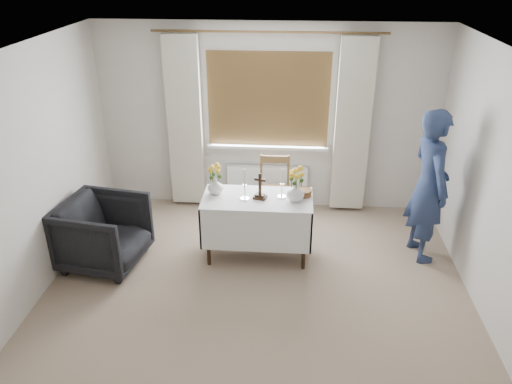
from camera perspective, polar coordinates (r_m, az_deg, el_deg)
ground at (r=5.07m, az=-0.37°, el=-14.36°), size 5.00×5.00×0.00m
altar_table at (r=5.79m, az=0.16°, el=-4.03°), size 1.24×0.64×0.76m
wooden_chair at (r=6.46m, az=2.08°, el=-0.03°), size 0.42×0.42×0.89m
armchair at (r=5.90m, az=-17.04°, el=-4.52°), size 1.00×0.98×0.79m
person at (r=5.91m, az=19.15°, el=0.65°), size 0.56×0.73×1.79m
radiator at (r=6.95m, az=1.28°, el=0.63°), size 1.10×0.10×0.60m
wooden_cross at (r=5.53m, az=0.46°, el=0.69°), size 0.17×0.14×0.31m
candlestick_left at (r=5.51m, az=-1.30°, el=0.87°), size 0.12×0.12×0.36m
candlestick_right at (r=5.56m, az=2.98°, el=0.99°), size 0.13×0.13×0.34m
flower_vase_left at (r=5.69m, az=-4.66°, el=0.69°), size 0.20×0.20×0.19m
flower_vase_right at (r=5.53m, az=4.54°, el=-0.00°), size 0.25×0.25×0.21m
wicker_basket at (r=5.68m, az=5.43°, el=-0.04°), size 0.24×0.24×0.07m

